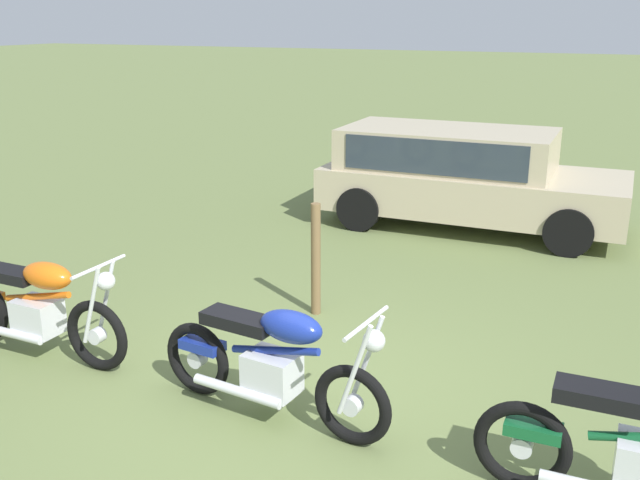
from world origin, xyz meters
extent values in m
plane|color=olive|center=(0.00, 0.00, 0.00)|extent=(120.00, 120.00, 0.00)
torus|color=black|center=(-1.87, -0.21, 0.33)|extent=(0.65, 0.10, 0.65)
cylinder|color=silver|center=(-1.87, -0.21, 0.33)|extent=(0.14, 0.10, 0.14)
cylinder|color=silver|center=(-1.81, -0.12, 0.65)|extent=(0.27, 0.04, 0.73)
cylinder|color=silver|center=(-1.81, -0.30, 0.65)|extent=(0.27, 0.04, 0.73)
cube|color=silver|center=(-2.56, -0.19, 0.38)|extent=(0.41, 0.31, 0.32)
cylinder|color=orange|center=(-2.53, -0.19, 0.58)|extent=(0.78, 0.07, 0.22)
ellipsoid|color=orange|center=(-2.38, -0.20, 0.80)|extent=(0.52, 0.27, 0.24)
cube|color=black|center=(-2.86, -0.19, 0.74)|extent=(0.60, 0.25, 0.10)
cylinder|color=silver|center=(-1.77, -0.21, 0.98)|extent=(0.04, 0.64, 0.03)
sphere|color=silver|center=(-1.71, -0.21, 0.86)|extent=(0.16, 0.16, 0.16)
cylinder|color=silver|center=(-2.78, -0.35, 0.24)|extent=(0.80, 0.09, 0.08)
torus|color=black|center=(0.60, -0.36, 0.31)|extent=(0.63, 0.16, 0.62)
torus|color=black|center=(-0.83, -0.20, 0.31)|extent=(0.63, 0.16, 0.62)
cylinder|color=silver|center=(0.60, -0.36, 0.31)|extent=(0.15, 0.11, 0.14)
cylinder|color=silver|center=(-0.83, -0.20, 0.31)|extent=(0.15, 0.11, 0.14)
cylinder|color=silver|center=(0.66, -0.27, 0.65)|extent=(0.27, 0.07, 0.74)
cylinder|color=silver|center=(0.64, -0.45, 0.65)|extent=(0.27, 0.07, 0.74)
cube|color=silver|center=(-0.10, -0.28, 0.38)|extent=(0.43, 0.34, 0.32)
cylinder|color=navy|center=(-0.07, -0.28, 0.58)|extent=(0.79, 0.15, 0.22)
ellipsoid|color=navy|center=(0.08, -0.30, 0.81)|extent=(0.55, 0.32, 0.24)
cube|color=black|center=(-0.40, -0.25, 0.75)|extent=(0.62, 0.31, 0.10)
cube|color=navy|center=(-0.78, -0.20, 0.45)|extent=(0.38, 0.22, 0.08)
cylinder|color=silver|center=(0.69, -0.37, 0.98)|extent=(0.10, 0.64, 0.03)
sphere|color=silver|center=(0.75, -0.37, 0.86)|extent=(0.18, 0.18, 0.16)
cylinder|color=silver|center=(-0.34, -0.41, 0.24)|extent=(0.80, 0.17, 0.08)
torus|color=black|center=(1.80, -0.39, 0.32)|extent=(0.64, 0.10, 0.64)
cylinder|color=silver|center=(1.80, -0.39, 0.32)|extent=(0.14, 0.10, 0.14)
cube|color=black|center=(2.25, -0.38, 0.79)|extent=(0.60, 0.25, 0.10)
cube|color=#14592D|center=(1.86, -0.39, 0.46)|extent=(0.36, 0.18, 0.08)
cube|color=#BCAD8C|center=(0.11, 5.63, 0.55)|extent=(4.32, 1.84, 0.60)
cube|color=#BCAD8C|center=(-0.29, 5.62, 1.13)|extent=(3.03, 1.65, 0.60)
cube|color=#2D3842|center=(-0.29, 5.62, 1.15)|extent=(2.57, 1.68, 0.48)
cylinder|color=black|center=(1.55, 6.48, 0.32)|extent=(0.64, 0.23, 0.64)
cylinder|color=black|center=(1.57, 4.80, 0.32)|extent=(0.64, 0.23, 0.64)
cylinder|color=black|center=(-1.35, 6.45, 0.32)|extent=(0.64, 0.23, 0.64)
cylinder|color=black|center=(-1.33, 4.77, 0.32)|extent=(0.64, 0.23, 0.64)
cylinder|color=brown|center=(-0.64, 1.72, 0.60)|extent=(0.10, 0.10, 1.19)
camera|label=1|loc=(2.25, -4.61, 3.00)|focal=40.07mm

